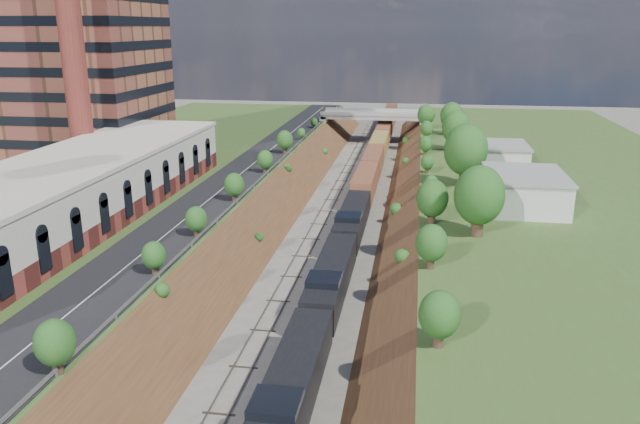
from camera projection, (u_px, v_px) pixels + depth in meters
platform_left at (121, 192)px, 93.04m from camera, size 44.00×180.00×5.00m
platform_right at (586, 212)px, 83.14m from camera, size 44.00×180.00×5.00m
embankment_left at (265, 215)px, 90.45m from camera, size 10.00×180.00×10.00m
embankment_right at (418, 222)px, 87.15m from camera, size 10.00×180.00×10.00m
rail_left_track at (322, 217)px, 89.17m from camera, size 1.58×180.00×0.18m
rail_right_track at (358, 219)px, 88.39m from camera, size 1.58×180.00×0.18m
road at (234, 180)px, 89.68m from camera, size 8.00×180.00×0.10m
guardrail at (261, 178)px, 88.74m from camera, size 0.10×171.00×0.70m
commercial_building at (68, 192)px, 69.75m from camera, size 14.30×62.30×7.00m
smokestack at (71, 36)px, 83.26m from camera, size 3.20×3.20×40.00m
overpass at (374, 121)px, 146.07m from camera, size 24.50×8.30×7.40m
white_building_near at (524, 192)px, 75.70m from camera, size 9.00×12.00×4.00m
white_building_far at (499, 157)px, 96.65m from camera, size 8.00×10.00×3.60m
tree_right_large at (479, 196)px, 64.64m from camera, size 5.25×5.25×7.61m
tree_left_crest at (135, 273)px, 50.70m from camera, size 2.45×2.45×3.55m
freight_train at (372, 164)px, 111.42m from camera, size 3.10×157.92×4.62m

